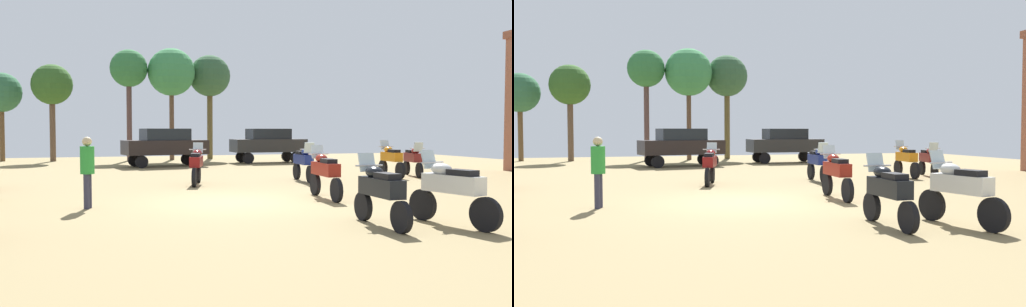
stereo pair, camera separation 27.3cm
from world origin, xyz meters
TOP-DOWN VIEW (x-y plane):
  - ground_plane at (0.00, 0.00)m, footprint 44.00×52.00m
  - motorcycle_2 at (9.13, 5.63)m, footprint 0.75×2.10m
  - motorcycle_3 at (8.01, 5.49)m, footprint 0.62×2.22m
  - motorcycle_5 at (3.94, 4.89)m, footprint 0.62×2.22m
  - motorcycle_7 at (-0.13, 4.78)m, footprint 0.80×2.14m
  - motorcycle_9 at (1.94, -4.25)m, footprint 0.62×2.09m
  - motorcycle_11 at (3.35, -4.58)m, footprint 0.75×2.18m
  - motorcycle_12 at (2.65, 0.03)m, footprint 0.62×2.30m
  - car_1 at (6.20, 16.17)m, footprint 4.35×1.92m
  - car_2 at (-0.04, 14.55)m, footprint 4.56×2.57m
  - person_1 at (-3.69, -0.07)m, footprint 0.43×0.43m
  - tree_1 at (-9.07, 21.96)m, footprint 2.41×2.41m
  - tree_2 at (-1.54, 20.58)m, footprint 2.33×2.33m
  - tree_3 at (3.74, 21.22)m, footprint 2.73×2.73m
  - tree_4 at (1.13, 20.66)m, footprint 3.03×3.03m
  - tree_5 at (-6.09, 21.04)m, footprint 2.45×2.45m

SIDE VIEW (x-z plane):
  - ground_plane at x=0.00m, z-range 0.00..0.02m
  - motorcycle_9 at x=1.94m, z-range 0.01..1.45m
  - motorcycle_2 at x=9.13m, z-range 0.01..1.45m
  - motorcycle_7 at x=-0.13m, z-range 0.01..1.48m
  - motorcycle_5 at x=3.94m, z-range 0.01..1.49m
  - motorcycle_12 at x=2.65m, z-range 0.01..1.50m
  - motorcycle_3 at x=8.01m, z-range 0.01..1.50m
  - motorcycle_11 at x=3.35m, z-range 0.01..1.51m
  - person_1 at x=-3.69m, z-range 0.17..1.93m
  - car_1 at x=6.20m, z-range 0.19..2.19m
  - car_2 at x=-0.04m, z-range 0.19..2.19m
  - tree_1 at x=-9.07m, z-range 1.48..6.91m
  - tree_5 at x=-6.09m, z-range 1.67..7.60m
  - tree_3 at x=3.74m, z-range 2.00..8.90m
  - tree_4 at x=1.13m, z-range 2.03..9.18m
  - tree_2 at x=-1.54m, z-range 2.20..9.14m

